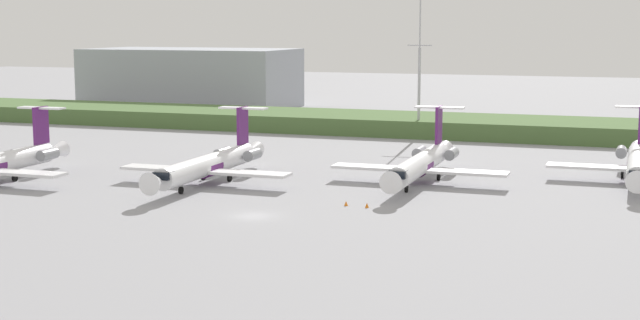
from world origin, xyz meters
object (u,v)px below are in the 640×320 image
regional_jet_second (210,164)px  regional_jet_fourth (638,162)px  safety_cone_front_marker (346,203)px  regional_jet_third (422,163)px  antenna_mast (419,79)px  safety_cone_mid_marker (367,205)px

regional_jet_second → regional_jet_fourth: 55.64m
regional_jet_second → safety_cone_front_marker: 22.77m
regional_jet_second → regional_jet_third: same height
regional_jet_second → safety_cone_front_marker: (21.05, -8.37, -2.26)m
regional_jet_third → safety_cone_front_marker: (-4.49, -18.20, -2.26)m
antenna_mast → safety_cone_mid_marker: (9.23, -64.65, -10.21)m
regional_jet_third → safety_cone_mid_marker: (-1.94, -18.50, -2.26)m
regional_jet_second → antenna_mast: 58.34m
safety_cone_front_marker → safety_cone_mid_marker: (2.55, -0.29, 0.00)m
regional_jet_second → safety_cone_mid_marker: bearing=-20.2°
regional_jet_second → regional_jet_fourth: same height
safety_cone_front_marker → safety_cone_mid_marker: size_ratio=1.00×
antenna_mast → safety_cone_mid_marker: bearing=-81.9°
regional_jet_third → safety_cone_front_marker: size_ratio=56.36×
regional_jet_second → antenna_mast: (14.38, 55.98, 7.95)m
safety_cone_mid_marker → safety_cone_front_marker: bearing=173.4°
regional_jet_third → antenna_mast: 48.15m
regional_jet_second → safety_cone_front_marker: size_ratio=56.36×
regional_jet_third → regional_jet_fourth: 28.27m
regional_jet_third → safety_cone_mid_marker: regional_jet_third is taller
safety_cone_mid_marker → regional_jet_second: bearing=159.8°
regional_jet_third → regional_jet_fourth: (26.53, 9.75, 0.00)m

